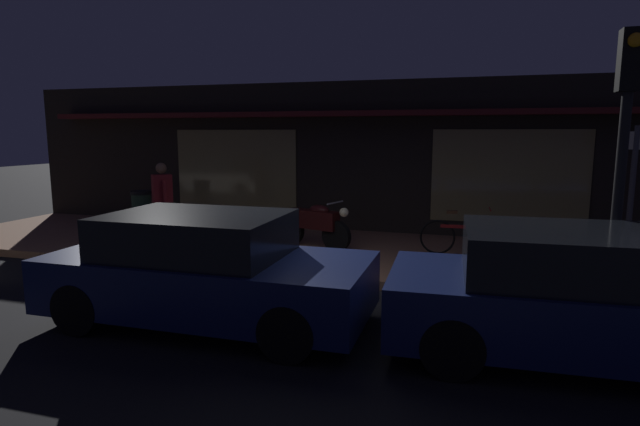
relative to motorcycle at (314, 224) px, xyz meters
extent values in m
plane|color=black|center=(0.49, -2.92, -0.65)|extent=(60.00, 60.00, 0.00)
cube|color=#8C6047|center=(0.49, 0.08, -0.57)|extent=(18.00, 4.00, 0.15)
cube|color=black|center=(0.49, 3.48, 1.15)|extent=(18.00, 2.80, 3.60)
cube|color=olive|center=(-2.71, 2.06, 0.85)|extent=(3.20, 0.04, 2.00)
cube|color=olive|center=(3.69, 2.06, 0.85)|extent=(3.20, 0.04, 2.00)
cube|color=#591919|center=(0.49, 1.83, 2.20)|extent=(16.20, 0.50, 0.12)
cylinder|color=black|center=(-0.56, 0.17, -0.20)|extent=(0.61, 0.29, 0.60)
cylinder|color=black|center=(0.49, -0.15, -0.20)|extent=(0.61, 0.29, 0.60)
cube|color=black|center=(-0.03, 0.01, 0.08)|extent=(1.13, 0.59, 0.36)
ellipsoid|color=black|center=(0.11, -0.03, 0.28)|extent=(0.49, 0.36, 0.20)
sphere|color=#F9EDB7|center=(0.66, -0.20, 0.28)|extent=(0.18, 0.18, 0.18)
cylinder|color=gray|center=(0.47, -0.14, 0.45)|extent=(0.19, 0.54, 0.03)
torus|color=black|center=(2.38, 0.18, -0.17)|extent=(0.66, 0.07, 0.66)
torus|color=black|center=(3.38, 0.22, -0.17)|extent=(0.66, 0.07, 0.66)
cube|color=#A51E1E|center=(2.88, 0.20, 0.05)|extent=(0.90, 0.08, 0.06)
cube|color=brown|center=(2.63, 0.19, 0.32)|extent=(0.20, 0.09, 0.06)
cylinder|color=#A51E1E|center=(3.30, 0.22, 0.40)|extent=(0.04, 0.42, 0.02)
cube|color=#28232D|center=(-3.16, -0.44, -0.07)|extent=(0.34, 0.34, 0.85)
cube|color=maroon|center=(-3.16, -0.44, 0.64)|extent=(0.42, 0.43, 0.58)
sphere|color=#8C6647|center=(-3.16, -0.44, 1.06)|extent=(0.22, 0.22, 0.22)
cylinder|color=maroon|center=(-2.96, -0.62, 0.57)|extent=(0.13, 0.13, 0.52)
cylinder|color=maroon|center=(-3.35, -0.26, 0.57)|extent=(0.13, 0.13, 0.52)
cylinder|color=#47474C|center=(5.58, 0.33, 0.70)|extent=(0.09, 0.09, 2.40)
cube|color=beige|center=(5.58, 0.33, 1.65)|extent=(0.44, 0.03, 0.30)
cylinder|color=#2D4C33|center=(-4.47, 0.64, -0.07)|extent=(0.44, 0.44, 0.85)
cylinder|color=black|center=(-4.47, 0.64, 0.39)|extent=(0.48, 0.48, 0.08)
cylinder|color=black|center=(4.66, -2.72, 1.15)|extent=(0.12, 0.12, 3.60)
cube|color=black|center=(4.66, -2.72, 2.60)|extent=(0.24, 0.24, 0.70)
sphere|color=orange|center=(4.66, -2.85, 2.80)|extent=(0.16, 0.16, 0.16)
cylinder|color=black|center=(1.17, -3.11, -0.33)|extent=(0.64, 0.23, 0.64)
cylinder|color=black|center=(1.19, -4.67, -0.33)|extent=(0.64, 0.23, 0.64)
cylinder|color=black|center=(-1.53, -3.14, -0.33)|extent=(0.64, 0.23, 0.64)
cylinder|color=black|center=(-1.51, -4.70, -0.33)|extent=(0.64, 0.23, 0.64)
cube|color=#141E4C|center=(-0.17, -3.91, -0.10)|extent=(4.12, 1.80, 0.68)
cube|color=black|center=(-0.32, -3.91, 0.45)|extent=(2.22, 1.62, 0.64)
cylinder|color=black|center=(2.81, -2.99, -0.33)|extent=(0.65, 0.25, 0.64)
cylinder|color=black|center=(2.89, -4.55, -0.33)|extent=(0.65, 0.25, 0.64)
cube|color=#141E4C|center=(4.20, -3.70, -0.10)|extent=(4.18, 1.96, 0.68)
cube|color=black|center=(4.05, -3.71, 0.45)|extent=(2.28, 1.71, 0.64)
camera|label=1|loc=(3.04, -9.55, 1.79)|focal=28.81mm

